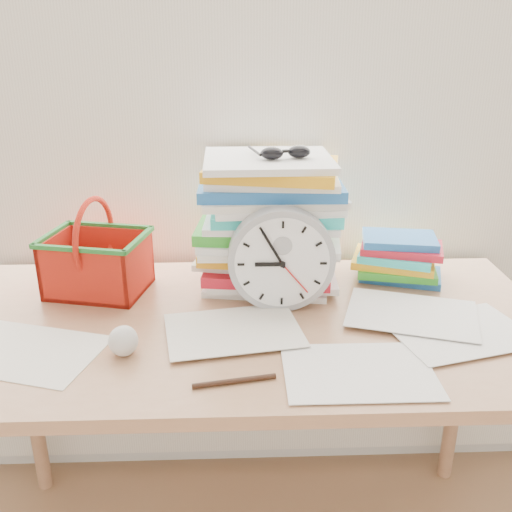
{
  "coord_description": "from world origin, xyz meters",
  "views": [
    {
      "loc": [
        -0.03,
        0.44,
        1.37
      ],
      "look_at": [
        0.02,
        1.6,
        0.91
      ],
      "focal_mm": 40.0,
      "sensor_mm": 36.0,
      "label": 1
    }
  ],
  "objects_px": {
    "paper_stack": "(270,221)",
    "basket": "(96,247)",
    "book_stack": "(396,257)",
    "clock": "(281,259)",
    "desk": "(249,348)"
  },
  "relations": [
    {
      "from": "paper_stack",
      "to": "basket",
      "type": "bearing_deg",
      "value": -173.83
    },
    {
      "from": "book_stack",
      "to": "basket",
      "type": "height_order",
      "value": "basket"
    },
    {
      "from": "clock",
      "to": "basket",
      "type": "bearing_deg",
      "value": 166.35
    },
    {
      "from": "paper_stack",
      "to": "basket",
      "type": "relative_size",
      "value": 1.54
    },
    {
      "from": "paper_stack",
      "to": "basket",
      "type": "distance_m",
      "value": 0.44
    },
    {
      "from": "desk",
      "to": "book_stack",
      "type": "xyz_separation_m",
      "value": [
        0.4,
        0.22,
        0.13
      ]
    },
    {
      "from": "desk",
      "to": "book_stack",
      "type": "distance_m",
      "value": 0.47
    },
    {
      "from": "desk",
      "to": "basket",
      "type": "distance_m",
      "value": 0.45
    },
    {
      "from": "paper_stack",
      "to": "clock",
      "type": "relative_size",
      "value": 1.49
    },
    {
      "from": "desk",
      "to": "clock",
      "type": "bearing_deg",
      "value": 38.32
    },
    {
      "from": "clock",
      "to": "basket",
      "type": "xyz_separation_m",
      "value": [
        -0.45,
        0.11,
        -0.0
      ]
    },
    {
      "from": "clock",
      "to": "paper_stack",
      "type": "bearing_deg",
      "value": 96.69
    },
    {
      "from": "paper_stack",
      "to": "desk",
      "type": "bearing_deg",
      "value": -105.36
    },
    {
      "from": "clock",
      "to": "book_stack",
      "type": "distance_m",
      "value": 0.36
    },
    {
      "from": "book_stack",
      "to": "clock",
      "type": "bearing_deg",
      "value": -152.99
    }
  ]
}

